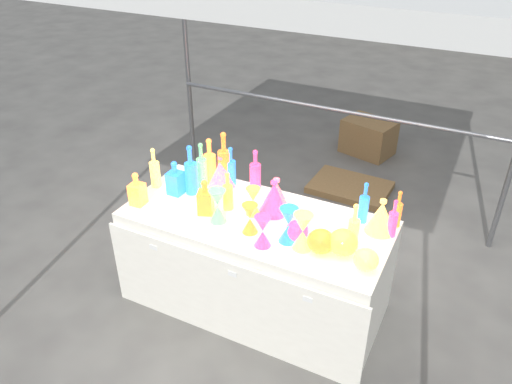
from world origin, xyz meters
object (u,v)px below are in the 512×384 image
at_px(display_table, 255,262).
at_px(decanter_0, 137,189).
at_px(hourglass_0, 250,219).
at_px(lampshade_0, 221,171).
at_px(globe_0, 343,243).
at_px(bottle_0, 210,161).
at_px(cardboard_box_closed, 368,137).

relative_size(display_table, decanter_0, 7.44).
height_order(hourglass_0, lampshade_0, lampshade_0).
height_order(globe_0, lampshade_0, lampshade_0).
bearing_deg(decanter_0, lampshade_0, 47.58).
bearing_deg(display_table, bottle_0, 151.17).
distance_m(cardboard_box_closed, bottle_0, 2.67).
bearing_deg(globe_0, cardboard_box_closed, 101.40).
relative_size(bottle_0, lampshade_0, 1.47).
bearing_deg(bottle_0, hourglass_0, -38.26).
height_order(display_table, hourglass_0, hourglass_0).
xyz_separation_m(display_table, cardboard_box_closed, (0.05, 2.80, -0.17)).
distance_m(hourglass_0, globe_0, 0.60).
distance_m(decanter_0, hourglass_0, 0.85).
bearing_deg(lampshade_0, bottle_0, 160.58).
bearing_deg(bottle_0, globe_0, -18.55).
distance_m(bottle_0, globe_0, 1.23).
bearing_deg(cardboard_box_closed, display_table, -76.31).
relative_size(decanter_0, hourglass_0, 1.20).
bearing_deg(hourglass_0, bottle_0, 141.74).
bearing_deg(hourglass_0, decanter_0, -176.54).
relative_size(bottle_0, decanter_0, 1.44).
relative_size(decanter_0, globe_0, 1.35).
bearing_deg(hourglass_0, lampshade_0, 136.78).
xyz_separation_m(cardboard_box_closed, decanter_0, (-0.87, -3.00, 0.67)).
height_order(display_table, cardboard_box_closed, display_table).
xyz_separation_m(cardboard_box_closed, bottle_0, (-0.58, -2.51, 0.73)).
xyz_separation_m(bottle_0, hourglass_0, (0.56, -0.44, -0.08)).
xyz_separation_m(bottle_0, decanter_0, (-0.29, -0.49, -0.05)).
bearing_deg(cardboard_box_closed, decanter_0, -91.29).
xyz_separation_m(cardboard_box_closed, globe_0, (0.58, -2.90, 0.62)).
distance_m(cardboard_box_closed, decanter_0, 3.20).
relative_size(globe_0, lampshade_0, 0.75).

